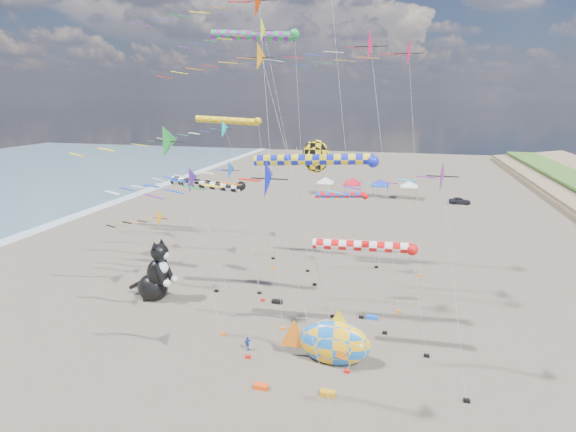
% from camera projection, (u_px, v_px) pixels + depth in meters
% --- Properties ---
extents(ground, '(260.00, 260.00, 0.00)m').
position_uv_depth(ground, '(252.00, 412.00, 25.80)').
color(ground, brown).
rests_on(ground, ground).
extents(delta_kite_0, '(12.03, 2.79, 22.69)m').
position_uv_depth(delta_kite_0, '(370.00, 47.00, 33.07)').
color(delta_kite_0, '#E91049').
rests_on(delta_kite_0, ground).
extents(delta_kite_1, '(11.27, 2.20, 24.20)m').
position_uv_depth(delta_kite_1, '(267.00, 34.00, 38.38)').
color(delta_kite_1, yellow).
rests_on(delta_kite_1, ground).
extents(delta_kite_3, '(9.70, 1.66, 7.86)m').
position_uv_depth(delta_kite_3, '(161.00, 219.00, 41.21)').
color(delta_kite_3, '#FFA10C').
rests_on(delta_kite_3, ground).
extents(delta_kite_4, '(9.88, 1.82, 12.41)m').
position_uv_depth(delta_kite_4, '(217.00, 175.00, 37.88)').
color(delta_kite_4, blue).
rests_on(delta_kite_4, ground).
extents(delta_kite_5, '(8.06, 1.88, 14.34)m').
position_uv_depth(delta_kite_5, '(433.00, 183.00, 23.95)').
color(delta_kite_5, '#811895').
rests_on(delta_kite_5, ground).
extents(delta_kite_6, '(11.78, 2.87, 25.32)m').
position_uv_depth(delta_kite_6, '(238.00, 1.00, 29.57)').
color(delta_kite_6, '#BE2D00').
rests_on(delta_kite_6, ground).
extents(delta_kite_7, '(10.11, 2.49, 15.82)m').
position_uv_depth(delta_kite_7, '(177.00, 144.00, 31.14)').
color(delta_kite_7, green).
rests_on(delta_kite_7, ground).
extents(delta_kite_8, '(11.48, 1.98, 21.12)m').
position_uv_depth(delta_kite_8, '(266.00, 63.00, 30.25)').
color(delta_kite_8, orange).
rests_on(delta_kite_8, ground).
extents(delta_kite_9, '(11.06, 1.94, 15.44)m').
position_uv_depth(delta_kite_9, '(224.00, 132.00, 44.97)').
color(delta_kite_9, '#0DC0D0').
rests_on(delta_kite_9, ground).
extents(delta_kite_10, '(15.34, 2.79, 22.77)m').
position_uv_depth(delta_kite_10, '(388.00, 56.00, 40.92)').
color(delta_kite_10, '#FF084F').
rests_on(delta_kite_10, ground).
extents(delta_kite_11, '(8.74, 2.00, 14.90)m').
position_uv_depth(delta_kite_11, '(279.00, 184.00, 20.85)').
color(delta_kite_11, '#0B17BE').
rests_on(delta_kite_11, ground).
extents(delta_kite_12, '(9.80, 1.87, 13.45)m').
position_uv_depth(delta_kite_12, '(178.00, 182.00, 29.03)').
color(delta_kite_12, '#4B1B8D').
rests_on(delta_kite_12, ground).
extents(windsock_0, '(10.27, 0.83, 13.57)m').
position_uv_depth(windsock_0, '(319.00, 160.00, 32.19)').
color(windsock_0, '#1320C7').
rests_on(windsock_0, ground).
extents(windsock_1, '(8.31, 0.78, 8.15)m').
position_uv_depth(windsock_1, '(368.00, 247.00, 30.30)').
color(windsock_1, red).
rests_on(windsock_1, ground).
extents(windsock_2, '(8.33, 0.82, 10.43)m').
position_uv_depth(windsock_2, '(210.00, 185.00, 39.77)').
color(windsock_2, black).
rests_on(windsock_2, ground).
extents(windsock_3, '(6.86, 0.64, 8.00)m').
position_uv_depth(windsock_3, '(343.00, 196.00, 46.49)').
color(windsock_3, red).
rests_on(windsock_3, ground).
extents(windsock_4, '(8.55, 0.75, 15.50)m').
position_uv_depth(windsock_4, '(231.00, 121.00, 47.36)').
color(windsock_4, '#EEA914').
rests_on(windsock_4, ground).
extents(windsock_5, '(9.74, 0.96, 23.55)m').
position_uv_depth(windsock_5, '(258.00, 36.00, 41.83)').
color(windsock_5, green).
rests_on(windsock_5, ground).
extents(angelfish_kite, '(3.74, 3.02, 14.25)m').
position_uv_depth(angelfish_kite, '(313.00, 157.00, 35.95)').
color(angelfish_kite, yellow).
rests_on(angelfish_kite, ground).
extents(cat_inflatable, '(4.43, 2.65, 5.65)m').
position_uv_depth(cat_inflatable, '(155.00, 269.00, 39.55)').
color(cat_inflatable, black).
rests_on(cat_inflatable, ground).
extents(fish_inflatable, '(6.43, 2.16, 4.09)m').
position_uv_depth(fish_inflatable, '(334.00, 342.00, 30.26)').
color(fish_inflatable, blue).
rests_on(fish_inflatable, ground).
extents(person_adult, '(0.73, 0.53, 1.83)m').
position_uv_depth(person_adult, '(327.00, 330.00, 32.99)').
color(person_adult, gray).
rests_on(person_adult, ground).
extents(child_green, '(0.50, 0.39, 1.02)m').
position_uv_depth(child_green, '(338.00, 335.00, 33.15)').
color(child_green, '#208647').
rests_on(child_green, ground).
extents(child_blue, '(0.60, 0.64, 1.06)m').
position_uv_depth(child_blue, '(247.00, 344.00, 31.93)').
color(child_blue, '#2845A8').
rests_on(child_blue, ground).
extents(kite_bag_0, '(0.90, 0.44, 0.30)m').
position_uv_depth(kite_bag_0, '(372.00, 317.00, 36.55)').
color(kite_bag_0, blue).
rests_on(kite_bag_0, ground).
extents(kite_bag_1, '(0.90, 0.44, 0.30)m').
position_uv_depth(kite_bag_1, '(261.00, 387.00, 27.79)').
color(kite_bag_1, '#ED4310').
rests_on(kite_bag_1, ground).
extents(kite_bag_2, '(0.90, 0.44, 0.30)m').
position_uv_depth(kite_bag_2, '(277.00, 302.00, 39.34)').
color(kite_bag_2, black).
rests_on(kite_bag_2, ground).
extents(kite_bag_3, '(0.90, 0.44, 0.30)m').
position_uv_depth(kite_bag_3, '(328.00, 393.00, 27.16)').
color(kite_bag_3, orange).
rests_on(kite_bag_3, ground).
extents(tent_row, '(19.20, 4.20, 3.80)m').
position_uv_depth(tent_row, '(367.00, 180.00, 80.84)').
color(tent_row, silver).
rests_on(tent_row, ground).
extents(parked_car, '(3.52, 1.51, 1.18)m').
position_uv_depth(parked_car, '(460.00, 201.00, 75.83)').
color(parked_car, '#26262D').
rests_on(parked_car, ground).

